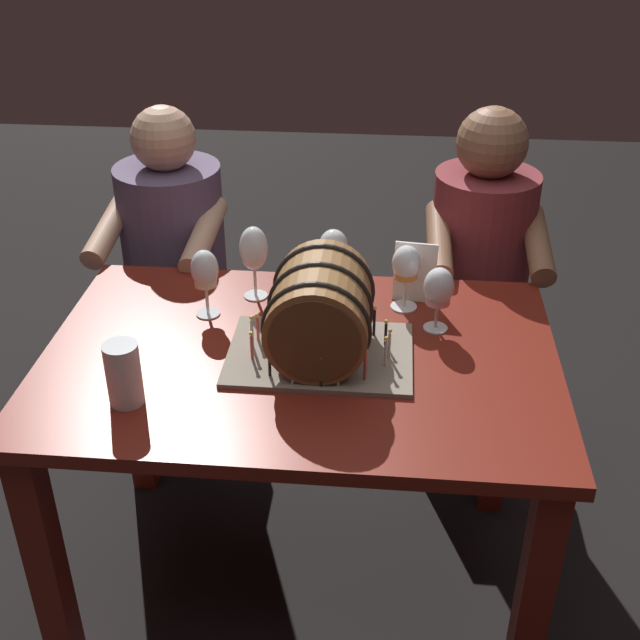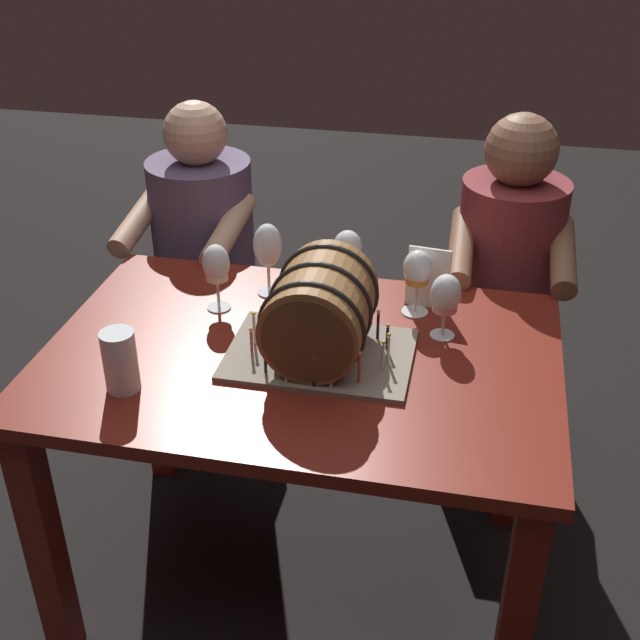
# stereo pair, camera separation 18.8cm
# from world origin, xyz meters

# --- Properties ---
(ground_plane) EXTENTS (8.00, 8.00, 0.00)m
(ground_plane) POSITION_xyz_m (0.00, 0.00, 0.00)
(ground_plane) COLOR black
(dining_table) EXTENTS (1.22, 0.82, 0.76)m
(dining_table) POSITION_xyz_m (0.00, 0.00, 0.63)
(dining_table) COLOR maroon
(dining_table) RESTS_ON ground
(barrel_cake) EXTENTS (0.43, 0.30, 0.25)m
(barrel_cake) POSITION_xyz_m (0.05, -0.01, 0.87)
(barrel_cake) COLOR gray
(barrel_cake) RESTS_ON dining_table
(wine_glass_amber) EXTENTS (0.07, 0.07, 0.18)m
(wine_glass_amber) POSITION_xyz_m (0.24, 0.24, 0.88)
(wine_glass_amber) COLOR white
(wine_glass_amber) RESTS_ON dining_table
(wine_glass_red) EXTENTS (0.08, 0.08, 0.18)m
(wine_glass_red) POSITION_xyz_m (0.05, 0.31, 0.88)
(wine_glass_red) COLOR white
(wine_glass_red) RESTS_ON dining_table
(wine_glass_rose) EXTENTS (0.07, 0.07, 0.17)m
(wine_glass_rose) POSITION_xyz_m (0.32, 0.14, 0.87)
(wine_glass_rose) COLOR white
(wine_glass_rose) RESTS_ON dining_table
(wine_glass_empty) EXTENTS (0.08, 0.08, 0.20)m
(wine_glass_empty) POSITION_xyz_m (-0.15, 0.27, 0.89)
(wine_glass_empty) COLOR white
(wine_glass_empty) RESTS_ON dining_table
(wine_glass_white) EXTENTS (0.07, 0.07, 0.18)m
(wine_glass_white) POSITION_xyz_m (-0.25, 0.16, 0.88)
(wine_glass_white) COLOR white
(wine_glass_white) RESTS_ON dining_table
(beer_pint) EXTENTS (0.08, 0.08, 0.14)m
(beer_pint) POSITION_xyz_m (-0.35, -0.22, 0.82)
(beer_pint) COLOR white
(beer_pint) RESTS_ON dining_table
(menu_card) EXTENTS (0.11, 0.04, 0.16)m
(menu_card) POSITION_xyz_m (0.27, 0.29, 0.84)
(menu_card) COLOR silver
(menu_card) RESTS_ON dining_table
(person_seated_left) EXTENTS (0.38, 0.47, 1.14)m
(person_seated_left) POSITION_xyz_m (-0.48, 0.67, 0.52)
(person_seated_left) COLOR #372D40
(person_seated_left) RESTS_ON ground
(person_seated_right) EXTENTS (0.35, 0.45, 1.16)m
(person_seated_right) POSITION_xyz_m (0.48, 0.67, 0.52)
(person_seated_right) COLOR #4C1B1E
(person_seated_right) RESTS_ON ground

